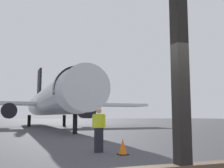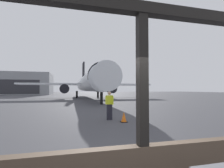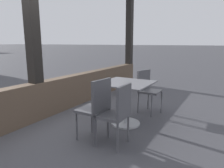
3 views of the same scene
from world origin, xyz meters
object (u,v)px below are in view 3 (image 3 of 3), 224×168
dining_table (126,99)px  cafe_chair_window_right (97,105)px  cafe_chair_aisle_left (118,110)px  cafe_chair_window_left (147,87)px

dining_table → cafe_chair_window_right: (-0.79, 0.09, 0.09)m
cafe_chair_aisle_left → dining_table: bearing=18.2°
dining_table → cafe_chair_aisle_left: cafe_chair_aisle_left is taller
cafe_chair_window_left → cafe_chair_window_right: cafe_chair_window_right is taller
cafe_chair_window_right → cafe_chair_aisle_left: (0.01, -0.34, -0.03)m
dining_table → cafe_chair_window_left: cafe_chair_window_left is taller
dining_table → cafe_chair_window_right: 0.80m
dining_table → cafe_chair_aisle_left: bearing=-161.8°
cafe_chair_window_left → cafe_chair_aisle_left: bearing=-174.2°
cafe_chair_window_right → cafe_chair_window_left: bearing=-6.5°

